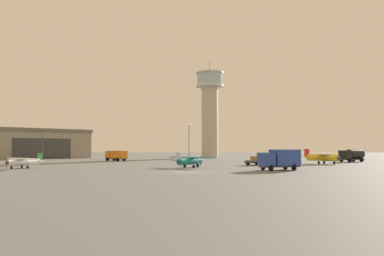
{
  "coord_description": "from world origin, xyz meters",
  "views": [
    {
      "loc": [
        4.0,
        -50.56,
        3.56
      ],
      "look_at": [
        -0.73,
        18.94,
        7.38
      ],
      "focal_mm": 32.88,
      "sensor_mm": 36.0,
      "label": 1
    }
  ],
  "objects_px": {
    "light_post_east": "(43,141)",
    "truck_box_orange": "(116,155)",
    "truck_flatbed_white": "(261,159)",
    "airplane_teal": "(190,160)",
    "airplane_white": "(24,161)",
    "truck_box_blue": "(280,159)",
    "truck_fuel_tanker_black": "(352,155)",
    "airplane_yellow": "(322,157)",
    "light_post_west": "(189,139)",
    "control_tower": "(210,108)"
  },
  "relations": [
    {
      "from": "airplane_yellow",
      "to": "truck_box_blue",
      "type": "relative_size",
      "value": 1.31
    },
    {
      "from": "airplane_teal",
      "to": "light_post_west",
      "type": "relative_size",
      "value": 0.85
    },
    {
      "from": "control_tower",
      "to": "airplane_white",
      "type": "relative_size",
      "value": 4.24
    },
    {
      "from": "truck_box_orange",
      "to": "airplane_white",
      "type": "bearing_deg",
      "value": 116.91
    },
    {
      "from": "control_tower",
      "to": "light_post_west",
      "type": "bearing_deg",
      "value": -100.89
    },
    {
      "from": "control_tower",
      "to": "airplane_teal",
      "type": "relative_size",
      "value": 4.03
    },
    {
      "from": "airplane_white",
      "to": "light_post_west",
      "type": "relative_size",
      "value": 0.81
    },
    {
      "from": "airplane_white",
      "to": "truck_fuel_tanker_black",
      "type": "bearing_deg",
      "value": 147.73
    },
    {
      "from": "airplane_white",
      "to": "airplane_teal",
      "type": "relative_size",
      "value": 0.95
    },
    {
      "from": "control_tower",
      "to": "airplane_teal",
      "type": "bearing_deg",
      "value": -92.48
    },
    {
      "from": "airplane_teal",
      "to": "truck_flatbed_white",
      "type": "xyz_separation_m",
      "value": [
        13.62,
        10.84,
        -0.01
      ]
    },
    {
      "from": "truck_box_blue",
      "to": "light_post_east",
      "type": "bearing_deg",
      "value": -56.0
    },
    {
      "from": "airplane_teal",
      "to": "truck_box_orange",
      "type": "xyz_separation_m",
      "value": [
        -21.3,
        28.91,
        0.28
      ]
    },
    {
      "from": "airplane_yellow",
      "to": "truck_flatbed_white",
      "type": "relative_size",
      "value": 1.41
    },
    {
      "from": "control_tower",
      "to": "light_post_east",
      "type": "height_order",
      "value": "control_tower"
    },
    {
      "from": "truck_box_orange",
      "to": "light_post_west",
      "type": "height_order",
      "value": "light_post_west"
    },
    {
      "from": "control_tower",
      "to": "light_post_west",
      "type": "relative_size",
      "value": 3.42
    },
    {
      "from": "truck_box_orange",
      "to": "truck_fuel_tanker_black",
      "type": "bearing_deg",
      "value": -144.39
    },
    {
      "from": "light_post_west",
      "to": "truck_flatbed_white",
      "type": "bearing_deg",
      "value": -52.86
    },
    {
      "from": "airplane_yellow",
      "to": "airplane_teal",
      "type": "bearing_deg",
      "value": -106.37
    },
    {
      "from": "airplane_yellow",
      "to": "light_post_east",
      "type": "height_order",
      "value": "light_post_east"
    },
    {
      "from": "airplane_yellow",
      "to": "light_post_east",
      "type": "bearing_deg",
      "value": -147.9
    },
    {
      "from": "truck_box_orange",
      "to": "light_post_east",
      "type": "height_order",
      "value": "light_post_east"
    },
    {
      "from": "truck_box_blue",
      "to": "truck_flatbed_white",
      "type": "bearing_deg",
      "value": -110.71
    },
    {
      "from": "truck_fuel_tanker_black",
      "to": "truck_box_orange",
      "type": "bearing_deg",
      "value": -34.89
    },
    {
      "from": "airplane_yellow",
      "to": "truck_fuel_tanker_black",
      "type": "distance_m",
      "value": 15.3
    },
    {
      "from": "airplane_teal",
      "to": "light_post_west",
      "type": "bearing_deg",
      "value": 39.82
    },
    {
      "from": "control_tower",
      "to": "truck_flatbed_white",
      "type": "height_order",
      "value": "control_tower"
    },
    {
      "from": "airplane_white",
      "to": "truck_box_blue",
      "type": "xyz_separation_m",
      "value": [
        42.04,
        -1.64,
        0.59
      ]
    },
    {
      "from": "truck_flatbed_white",
      "to": "airplane_teal",
      "type": "bearing_deg",
      "value": 169.08
    },
    {
      "from": "airplane_teal",
      "to": "truck_box_blue",
      "type": "bearing_deg",
      "value": -76.0
    },
    {
      "from": "truck_box_orange",
      "to": "light_post_east",
      "type": "bearing_deg",
      "value": 35.41
    },
    {
      "from": "light_post_east",
      "to": "airplane_yellow",
      "type": "bearing_deg",
      "value": -11.56
    },
    {
      "from": "truck_flatbed_white",
      "to": "airplane_yellow",
      "type": "bearing_deg",
      "value": -29.82
    },
    {
      "from": "light_post_east",
      "to": "truck_box_orange",
      "type": "bearing_deg",
      "value": -2.22
    },
    {
      "from": "truck_fuel_tanker_black",
      "to": "truck_box_blue",
      "type": "height_order",
      "value": "truck_box_blue"
    },
    {
      "from": "airplane_white",
      "to": "airplane_yellow",
      "type": "relative_size",
      "value": 0.89
    },
    {
      "from": "airplane_white",
      "to": "truck_box_blue",
      "type": "distance_m",
      "value": 42.07
    },
    {
      "from": "control_tower",
      "to": "truck_flatbed_white",
      "type": "xyz_separation_m",
      "value": [
        11.07,
        -48.05,
        -15.89
      ]
    },
    {
      "from": "control_tower",
      "to": "airplane_yellow",
      "type": "relative_size",
      "value": 3.77
    },
    {
      "from": "airplane_white",
      "to": "airplane_yellow",
      "type": "height_order",
      "value": "airplane_yellow"
    },
    {
      "from": "light_post_west",
      "to": "airplane_white",
      "type": "bearing_deg",
      "value": -124.56
    },
    {
      "from": "airplane_teal",
      "to": "truck_box_blue",
      "type": "distance_m",
      "value": 15.57
    },
    {
      "from": "light_post_west",
      "to": "light_post_east",
      "type": "height_order",
      "value": "light_post_west"
    },
    {
      "from": "airplane_white",
      "to": "light_post_east",
      "type": "xyz_separation_m",
      "value": [
        -14.03,
        33.7,
        4.15
      ]
    },
    {
      "from": "light_post_east",
      "to": "truck_fuel_tanker_black",
      "type": "bearing_deg",
      "value": -2.07
    },
    {
      "from": "truck_fuel_tanker_black",
      "to": "truck_flatbed_white",
      "type": "distance_m",
      "value": 28.8
    },
    {
      "from": "airplane_white",
      "to": "airplane_teal",
      "type": "xyz_separation_m",
      "value": [
        27.53,
        4.0,
        0.09
      ]
    },
    {
      "from": "truck_box_orange",
      "to": "truck_box_blue",
      "type": "height_order",
      "value": "truck_box_blue"
    },
    {
      "from": "airplane_white",
      "to": "truck_flatbed_white",
      "type": "distance_m",
      "value": 43.74
    }
  ]
}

